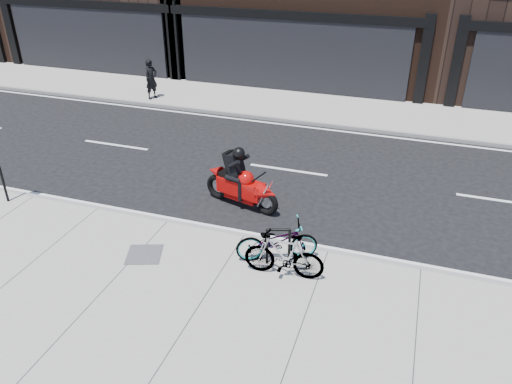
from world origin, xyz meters
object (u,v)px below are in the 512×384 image
(bike_rack, at_px, (278,243))
(utility_grate, at_px, (144,254))
(bicycle_rear, at_px, (284,255))
(pedestrian, at_px, (151,79))
(bicycle_front, at_px, (277,241))
(motorcycle, at_px, (244,184))

(bike_rack, height_order, utility_grate, bike_rack)
(bicycle_rear, height_order, pedestrian, pedestrian)
(bike_rack, bearing_deg, pedestrian, 131.21)
(bicycle_front, relative_size, pedestrian, 1.10)
(pedestrian, bearing_deg, bike_rack, -117.14)
(pedestrian, height_order, utility_grate, pedestrian)
(bike_rack, xyz_separation_m, bicycle_rear, (0.22, -0.35, -0.02))
(utility_grate, bearing_deg, pedestrian, 117.83)
(bike_rack, bearing_deg, bicycle_front, 115.84)
(bicycle_front, distance_m, utility_grate, 2.96)
(motorcycle, relative_size, pedestrian, 1.37)
(bike_rack, xyz_separation_m, bicycle_front, (-0.07, 0.15, -0.06))
(bicycle_rear, bearing_deg, bike_rack, -151.26)
(motorcycle, bearing_deg, bicycle_rear, -40.49)
(motorcycle, bearing_deg, utility_grate, -99.55)
(motorcycle, height_order, utility_grate, motorcycle)
(bicycle_front, bearing_deg, motorcycle, 11.39)
(motorcycle, bearing_deg, bicycle_front, -39.60)
(bicycle_front, xyz_separation_m, bicycle_rear, (0.30, -0.50, 0.04))
(pedestrian, bearing_deg, utility_grate, -130.52)
(bicycle_front, bearing_deg, bicycle_rear, -173.46)
(bike_rack, height_order, pedestrian, pedestrian)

